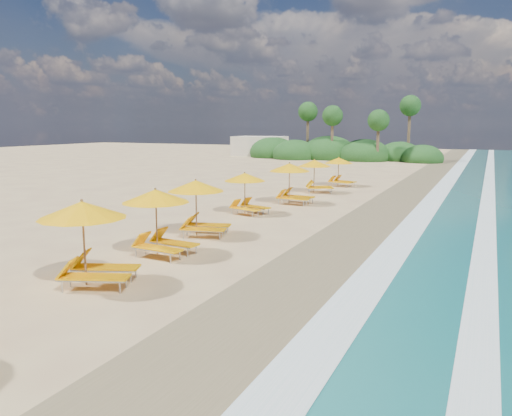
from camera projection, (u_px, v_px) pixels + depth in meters
The scene contains 12 objects.
ground at pixel (256, 237), 20.32m from camera, with size 160.00×160.00×0.00m, color tan.
wet_sand at pixel (352, 247), 18.64m from camera, with size 4.00×160.00×0.01m, color olive.
surf_foam at pixel (428, 254), 17.50m from camera, with size 4.00×160.00×0.01m.
station_2 at pixel (90, 237), 14.04m from camera, with size 3.24×3.20×2.50m.
station_3 at pixel (160, 218), 17.31m from camera, with size 2.69×2.52×2.38m.
station_4 at pixel (200, 204), 20.38m from camera, with size 2.94×2.85×2.36m.
station_5 at pixel (247, 190), 25.36m from camera, with size 2.68×2.60×2.16m.
station_6 at pixel (292, 181), 28.63m from camera, with size 2.62×2.43×2.40m.
station_7 at pixel (317, 174), 33.31m from camera, with size 2.96×2.94×2.25m.
station_8 at pixel (340, 170), 36.78m from camera, with size 2.69×2.61×2.16m.
treeline at pixel (336, 152), 64.93m from camera, with size 25.80×8.80×9.74m.
beach_building at pixel (260, 146), 72.15m from camera, with size 7.00×5.00×2.80m, color beige.
Camera 1 is at (8.45, -17.95, 4.55)m, focal length 34.91 mm.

